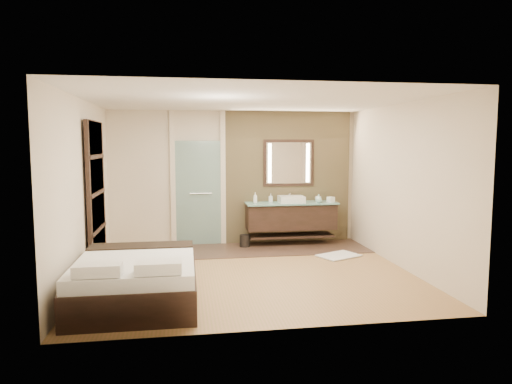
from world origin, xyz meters
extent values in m
plane|color=olive|center=(0.00, 0.00, 0.00)|extent=(5.00, 5.00, 0.00)
cube|color=#3D2C21|center=(0.60, 1.60, 0.01)|extent=(3.80, 1.30, 0.01)
cube|color=tan|center=(1.10, 2.21, 1.35)|extent=(2.60, 0.08, 2.70)
cube|color=black|center=(1.10, 1.92, 0.57)|extent=(1.80, 0.50, 0.50)
cube|color=black|center=(1.10, 1.92, 0.18)|extent=(1.71, 0.45, 0.04)
cube|color=#8CD6C9|center=(1.10, 1.90, 0.85)|extent=(1.85, 0.55, 0.03)
cube|color=white|center=(1.10, 1.90, 0.93)|extent=(0.50, 0.38, 0.13)
cylinder|color=silver|center=(1.10, 2.09, 0.95)|extent=(0.03, 0.03, 0.18)
cylinder|color=silver|center=(1.10, 2.05, 1.03)|extent=(0.02, 0.10, 0.02)
cube|color=black|center=(1.10, 2.16, 1.65)|extent=(1.06, 0.03, 0.96)
cube|color=white|center=(1.10, 2.15, 1.65)|extent=(0.94, 0.01, 0.84)
cube|color=beige|center=(0.70, 2.14, 1.65)|extent=(0.07, 0.01, 0.80)
cube|color=beige|center=(1.50, 2.14, 1.65)|extent=(0.07, 0.01, 0.80)
cube|color=#ACDAD0|center=(-0.75, 2.20, 1.05)|extent=(0.90, 0.05, 2.10)
cylinder|color=silver|center=(-0.70, 2.15, 1.05)|extent=(0.45, 0.03, 0.03)
cube|color=beige|center=(-1.25, 2.21, 1.35)|extent=(0.10, 0.08, 2.70)
cube|color=beige|center=(-0.25, 2.21, 1.35)|extent=(0.10, 0.08, 2.70)
cube|color=black|center=(-2.43, 0.60, 1.20)|extent=(0.06, 1.20, 2.40)
cube|color=beige|center=(-2.41, 0.60, 0.37)|extent=(0.02, 1.06, 0.52)
cube|color=beige|center=(-2.41, 0.60, 0.96)|extent=(0.02, 1.06, 0.52)
cube|color=beige|center=(-2.41, 0.60, 1.54)|extent=(0.02, 1.06, 0.52)
cube|color=beige|center=(-2.41, 0.60, 2.13)|extent=(0.02, 1.06, 0.52)
cube|color=black|center=(-1.65, -1.11, 0.21)|extent=(1.51, 1.88, 0.41)
cube|color=white|center=(-1.65, -1.11, 0.50)|extent=(1.46, 1.84, 0.17)
cube|color=black|center=(-1.65, -0.41, 0.58)|extent=(1.46, 0.43, 0.04)
cube|color=white|center=(-1.98, -1.86, 0.66)|extent=(0.52, 0.28, 0.13)
cube|color=white|center=(-1.33, -1.87, 0.66)|extent=(0.52, 0.28, 0.13)
cube|color=silver|center=(1.73, 0.80, 0.02)|extent=(0.86, 0.76, 0.02)
cylinder|color=black|center=(0.14, 1.82, 0.12)|extent=(0.23, 0.23, 0.25)
cube|color=silver|center=(1.92, 1.88, 0.92)|extent=(0.16, 0.16, 0.10)
imported|color=white|center=(0.36, 1.90, 0.97)|extent=(0.11, 0.11, 0.21)
imported|color=#B2B2B2|center=(0.70, 2.03, 0.95)|extent=(0.09, 0.09, 0.17)
imported|color=#A2CBC3|center=(1.64, 1.80, 0.95)|extent=(0.17, 0.17, 0.17)
imported|color=silver|center=(1.70, 2.02, 0.92)|extent=(0.17, 0.17, 0.10)
camera|label=1|loc=(-1.02, -6.99, 2.03)|focal=32.00mm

